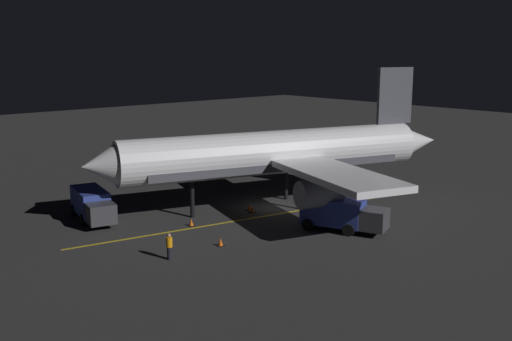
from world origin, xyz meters
name	(u,v)px	position (x,y,z in m)	size (l,w,h in m)	color
ground_plane	(273,209)	(0.00, 0.00, -0.10)	(180.00, 180.00, 0.20)	#2C2C2D
apron_guide_stripe	(247,219)	(-1.18, 4.00, 0.00)	(0.24, 29.15, 0.01)	gold
airliner	(280,154)	(-0.17, -0.54, 4.59)	(28.22, 32.25, 11.67)	white
baggage_truck	(92,205)	(6.70, 13.31, 1.25)	(6.76, 3.50, 2.40)	navy
catering_truck	(341,215)	(-8.17, 0.88, 1.24)	(6.64, 4.20, 2.38)	navy
ground_crew_worker	(169,246)	(-4.93, 13.91, 0.89)	(0.40, 0.40, 1.74)	black
traffic_cone_near_left	(249,207)	(0.74, 2.09, 0.25)	(0.50, 0.50, 0.55)	#EA590F
traffic_cone_near_right	(252,210)	(0.01, 2.41, 0.25)	(0.50, 0.50, 0.55)	#EA590F
traffic_cone_under_wing	(221,242)	(-4.97, 9.75, 0.25)	(0.50, 0.50, 0.55)	#EA590F
traffic_cone_far	(191,223)	(0.28, 8.42, 0.25)	(0.50, 0.50, 0.55)	#EA590F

